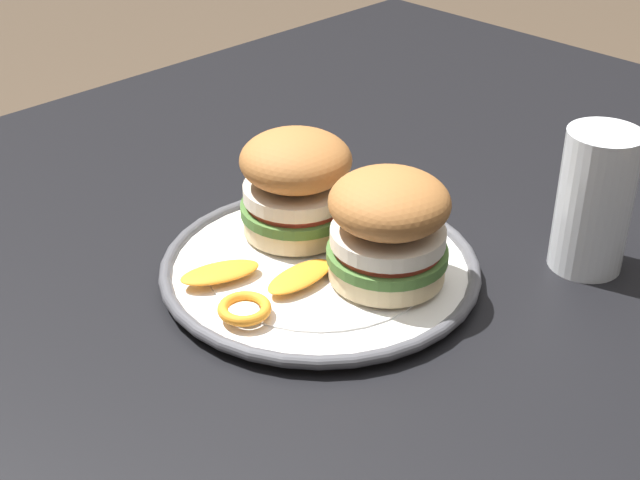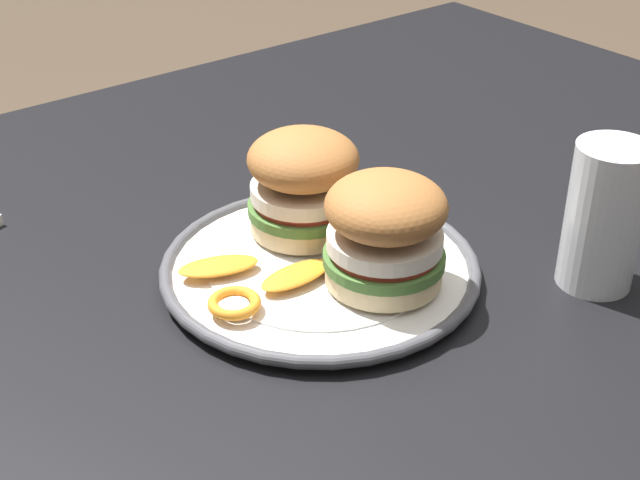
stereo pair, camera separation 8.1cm
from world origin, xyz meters
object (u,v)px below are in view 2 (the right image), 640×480
(dining_table, at_px, (313,324))
(sandwich_half_right, at_px, (385,230))
(sandwich_half_left, at_px, (307,180))
(drinking_glass, at_px, (602,227))
(dinner_plate, at_px, (320,269))

(dining_table, relative_size, sandwich_half_right, 10.70)
(sandwich_half_left, distance_m, drinking_glass, 0.27)
(dinner_plate, height_order, sandwich_half_left, sandwich_half_left)
(dining_table, distance_m, sandwich_half_left, 0.16)
(sandwich_half_left, bearing_deg, drinking_glass, 127.10)
(dining_table, relative_size, drinking_glass, 10.45)
(dining_table, xyz_separation_m, sandwich_half_left, (-0.00, -0.01, 0.16))
(dining_table, bearing_deg, sandwich_half_left, -108.33)
(dinner_plate, distance_m, drinking_glass, 0.25)
(dinner_plate, distance_m, sandwich_half_left, 0.09)
(sandwich_half_left, height_order, sandwich_half_right, same)
(dining_table, xyz_separation_m, drinking_glass, (-0.17, 0.20, 0.15))
(dinner_plate, bearing_deg, sandwich_half_left, -116.96)
(dinner_plate, xyz_separation_m, sandwich_half_right, (-0.03, 0.06, 0.06))
(dining_table, distance_m, drinking_glass, 0.30)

